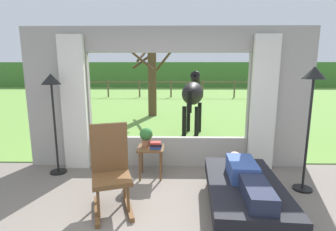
{
  "coord_description": "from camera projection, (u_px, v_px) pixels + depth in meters",
  "views": [
    {
      "loc": [
        0.07,
        -2.36,
        1.83
      ],
      "look_at": [
        0.0,
        1.8,
        1.05
      ],
      "focal_mm": 27.06,
      "sensor_mm": 36.0,
      "label": 1
    }
  ],
  "objects": [
    {
      "name": "floor_lamp_right",
      "position": [
        312.0,
        92.0,
        3.6
      ],
      "size": [
        0.32,
        0.32,
        1.86
      ],
      "color": "black",
      "rests_on": "ground_plane"
    },
    {
      "name": "back_wall_with_window",
      "position": [
        168.0,
        100.0,
        4.64
      ],
      "size": [
        5.2,
        0.12,
        2.55
      ],
      "color": "#9E998E",
      "rests_on": "ground_plane"
    },
    {
      "name": "outdoor_pasture_lawn",
      "position": [
        171.0,
        98.0,
        15.58
      ],
      "size": [
        36.0,
        21.68,
        0.02
      ],
      "primitive_type": "cube",
      "color": "olive",
      "rests_on": "ground_plane"
    },
    {
      "name": "distant_hill_ridge",
      "position": [
        171.0,
        75.0,
        25.04
      ],
      "size": [
        36.0,
        2.0,
        2.4
      ],
      "primitive_type": "cube",
      "color": "#437431",
      "rests_on": "ground_plane"
    },
    {
      "name": "potted_plant",
      "position": [
        146.0,
        136.0,
        4.28
      ],
      "size": [
        0.22,
        0.22,
        0.32
      ],
      "color": "#9E6042",
      "rests_on": "side_table"
    },
    {
      "name": "horse",
      "position": [
        193.0,
        94.0,
        6.84
      ],
      "size": [
        0.79,
        1.82,
        1.73
      ],
      "rotation": [
        0.0,
        0.0,
        -0.19
      ],
      "color": "black",
      "rests_on": "outdoor_pasture_lawn"
    },
    {
      "name": "pasture_fence_line",
      "position": [
        171.0,
        86.0,
        15.97
      ],
      "size": [
        16.1,
        0.1,
        1.1
      ],
      "color": "brown",
      "rests_on": "outdoor_pasture_lawn"
    },
    {
      "name": "curtain_panel_left",
      "position": [
        74.0,
        104.0,
        4.54
      ],
      "size": [
        0.44,
        0.1,
        2.4
      ],
      "primitive_type": "cube",
      "color": "silver",
      "rests_on": "ground_plane"
    },
    {
      "name": "rocking_chair",
      "position": [
        111.0,
        168.0,
        3.29
      ],
      "size": [
        0.65,
        0.79,
        1.12
      ],
      "rotation": [
        0.0,
        0.0,
        0.31
      ],
      "color": "brown",
      "rests_on": "ground_plane"
    },
    {
      "name": "curtain_panel_right",
      "position": [
        263.0,
        104.0,
        4.49
      ],
      "size": [
        0.44,
        0.1,
        2.4
      ],
      "primitive_type": "cube",
      "color": "silver",
      "rests_on": "ground_plane"
    },
    {
      "name": "pasture_tree",
      "position": [
        152.0,
        79.0,
        9.59
      ],
      "size": [
        1.74,
        1.73,
        2.61
      ],
      "color": "#4C3823",
      "rests_on": "outdoor_pasture_lawn"
    },
    {
      "name": "reclining_person",
      "position": [
        246.0,
        176.0,
        3.12
      ],
      "size": [
        0.38,
        1.44,
        0.22
      ],
      "rotation": [
        0.0,
        0.0,
        -0.07
      ],
      "color": "#334C8C",
      "rests_on": "recliner_sofa"
    },
    {
      "name": "floor_lamp_left",
      "position": [
        52.0,
        94.0,
        4.25
      ],
      "size": [
        0.32,
        0.32,
        1.74
      ],
      "color": "black",
      "rests_on": "ground_plane"
    },
    {
      "name": "side_table",
      "position": [
        151.0,
        153.0,
        4.27
      ],
      "size": [
        0.44,
        0.44,
        0.52
      ],
      "color": "brown",
      "rests_on": "ground_plane"
    },
    {
      "name": "recliner_sofa",
      "position": [
        244.0,
        196.0,
        3.23
      ],
      "size": [
        1.02,
        1.76,
        0.42
      ],
      "rotation": [
        0.0,
        0.0,
        -0.07
      ],
      "color": "black",
      "rests_on": "ground_plane"
    },
    {
      "name": "book_stack",
      "position": [
        156.0,
        145.0,
        4.19
      ],
      "size": [
        0.21,
        0.17,
        0.11
      ],
      "color": "#23478C",
      "rests_on": "side_table"
    }
  ]
}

